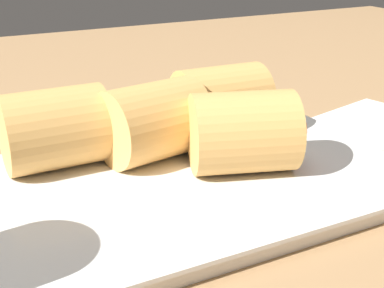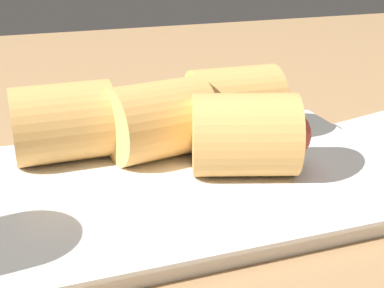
% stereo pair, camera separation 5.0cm
% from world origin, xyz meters
% --- Properties ---
extents(table_surface, '(1.80, 1.40, 0.02)m').
position_xyz_m(table_surface, '(0.00, 0.00, 0.01)').
color(table_surface, '#A87F54').
rests_on(table_surface, ground).
extents(serving_plate, '(0.33, 0.21, 0.01)m').
position_xyz_m(serving_plate, '(-0.01, 0.02, 0.03)').
color(serving_plate, white).
rests_on(serving_plate, table_surface).
extents(roll_front_left, '(0.09, 0.06, 0.06)m').
position_xyz_m(roll_front_left, '(0.08, -0.04, 0.07)').
color(roll_front_left, '#DBA356').
rests_on(roll_front_left, serving_plate).
extents(roll_front_right, '(0.10, 0.08, 0.06)m').
position_xyz_m(roll_front_right, '(-0.05, 0.04, 0.07)').
color(roll_front_right, '#DBA356').
rests_on(roll_front_right, serving_plate).
extents(roll_back_left, '(0.09, 0.08, 0.06)m').
position_xyz_m(roll_back_left, '(0.00, -0.02, 0.07)').
color(roll_back_left, '#DBA356').
rests_on(roll_back_left, serving_plate).
extents(roll_back_right, '(0.09, 0.06, 0.06)m').
position_xyz_m(roll_back_right, '(-0.07, -0.04, 0.07)').
color(roll_back_right, '#DBA356').
rests_on(roll_back_right, serving_plate).
extents(spoon, '(0.20, 0.03, 0.01)m').
position_xyz_m(spoon, '(-0.05, -0.14, 0.03)').
color(spoon, '#B2B2B7').
rests_on(spoon, table_surface).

